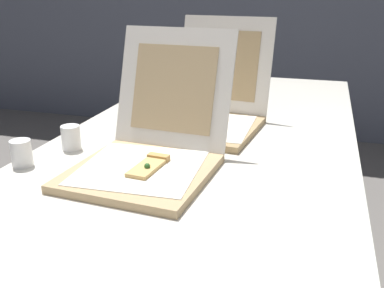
{
  "coord_description": "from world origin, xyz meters",
  "views": [
    {
      "loc": [
        0.35,
        -0.63,
        1.22
      ],
      "look_at": [
        0.02,
        0.45,
        0.81
      ],
      "focal_mm": 40.6,
      "sensor_mm": 36.0,
      "label": 1
    }
  ],
  "objects": [
    {
      "name": "cup_white_near_left",
      "position": [
        -0.43,
        0.3,
        0.78
      ],
      "size": [
        0.06,
        0.06,
        0.07
      ],
      "primitive_type": "cylinder",
      "color": "white",
      "rests_on": "table"
    },
    {
      "name": "pizza_box_middle",
      "position": [
        -0.02,
        0.8,
        0.8
      ],
      "size": [
        0.4,
        0.46,
        0.37
      ],
      "rotation": [
        0.0,
        0.0,
        -0.1
      ],
      "color": "tan",
      "rests_on": "table"
    },
    {
      "name": "table",
      "position": [
        0.0,
        0.62,
        0.7
      ],
      "size": [
        0.95,
        2.26,
        0.75
      ],
      "color": "silver",
      "rests_on": "ground"
    },
    {
      "name": "cup_white_near_center",
      "position": [
        -0.37,
        0.46,
        0.78
      ],
      "size": [
        0.06,
        0.06,
        0.07
      ],
      "primitive_type": "cylinder",
      "color": "white",
      "rests_on": "table"
    },
    {
      "name": "pizza_box_front",
      "position": [
        -0.08,
        0.38,
        0.8
      ],
      "size": [
        0.38,
        0.49,
        0.36
      ],
      "rotation": [
        0.0,
        0.0,
        -0.07
      ],
      "color": "tan",
      "rests_on": "table"
    }
  ]
}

